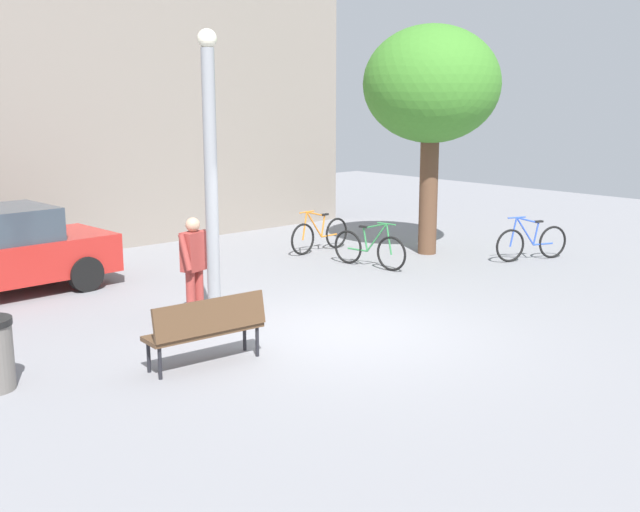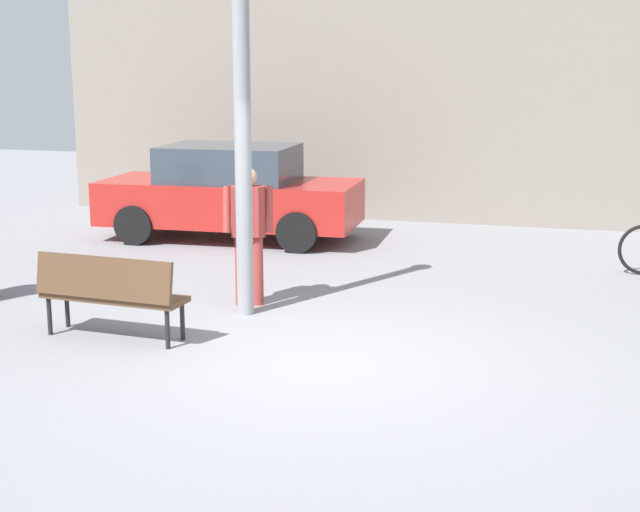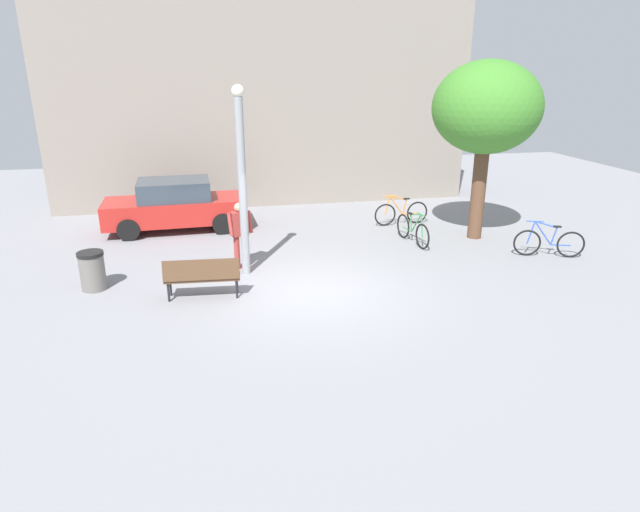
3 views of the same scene
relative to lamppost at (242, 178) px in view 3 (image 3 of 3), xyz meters
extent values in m
plane|color=gray|center=(1.33, -1.44, -2.34)|extent=(36.00, 36.00, 0.00)
cube|color=gray|center=(1.33, 7.64, 1.41)|extent=(14.75, 2.00, 7.51)
cylinder|color=gray|center=(0.00, 0.00, -0.27)|extent=(0.19, 0.19, 4.14)
sphere|color=#F2EACC|center=(0.00, 0.00, 1.92)|extent=(0.28, 0.28, 0.28)
cylinder|color=#9E3833|center=(0.00, 0.42, -1.92)|extent=(0.14, 0.14, 0.85)
cylinder|color=#9E3833|center=(-0.19, 0.36, -1.92)|extent=(0.14, 0.14, 0.85)
cube|color=#9E3833|center=(-0.09, 0.39, -1.19)|extent=(0.45, 0.33, 0.60)
sphere|color=tan|center=(-0.09, 0.39, -0.78)|extent=(0.22, 0.22, 0.22)
cylinder|color=#9E3833|center=(0.16, 0.41, -1.16)|extent=(0.15, 0.25, 0.55)
cylinder|color=#9E3833|center=(-0.32, 0.27, -1.16)|extent=(0.15, 0.25, 0.55)
cube|color=#513823|center=(-1.02, -1.25, -1.89)|extent=(1.63, 0.56, 0.06)
cube|color=#513823|center=(-1.03, -1.44, -1.64)|extent=(1.60, 0.25, 0.44)
cylinder|color=black|center=(-1.73, -1.04, -2.13)|extent=(0.05, 0.05, 0.42)
cylinder|color=black|center=(-0.29, -1.15, -2.13)|extent=(0.05, 0.05, 0.42)
cylinder|color=black|center=(-1.75, -1.36, -2.13)|extent=(0.05, 0.05, 0.42)
cylinder|color=black|center=(-0.31, -1.47, -2.13)|extent=(0.05, 0.05, 0.42)
cylinder|color=brown|center=(6.81, 1.61, -1.00)|extent=(0.41, 0.41, 2.68)
ellipsoid|color=#3C7D29|center=(6.81, 1.61, 1.37)|extent=(2.96, 2.96, 2.51)
torus|color=black|center=(4.90, 0.91, -1.99)|extent=(0.15, 0.71, 0.71)
torus|color=black|center=(4.73, 2.00, -1.99)|extent=(0.15, 0.71, 0.71)
cylinder|color=#338447|center=(4.84, 1.28, -1.70)|extent=(0.11, 0.50, 0.64)
cylinder|color=#338447|center=(4.83, 1.33, -1.47)|extent=(0.12, 0.58, 0.18)
cylinder|color=#338447|center=(4.80, 1.56, -1.78)|extent=(0.06, 0.14, 0.48)
cylinder|color=#338447|center=(4.77, 1.76, -2.01)|extent=(0.11, 0.50, 0.04)
cylinder|color=#338447|center=(4.89, 0.98, -1.70)|extent=(0.06, 0.17, 0.63)
cube|color=black|center=(4.79, 1.61, -1.51)|extent=(0.11, 0.21, 0.04)
cylinder|color=#338447|center=(4.88, 1.04, -1.39)|extent=(0.09, 0.44, 0.03)
torus|color=black|center=(4.62, 3.33, -1.99)|extent=(0.71, 0.10, 0.71)
torus|color=black|center=(5.71, 3.40, -1.99)|extent=(0.71, 0.10, 0.71)
cylinder|color=orange|center=(4.98, 3.35, -1.70)|extent=(0.50, 0.07, 0.64)
cylinder|color=orange|center=(5.03, 3.36, -1.47)|extent=(0.58, 0.08, 0.18)
cylinder|color=orange|center=(5.27, 3.37, -1.78)|extent=(0.14, 0.05, 0.48)
cylinder|color=orange|center=(5.47, 3.39, -2.01)|extent=(0.50, 0.07, 0.04)
cylinder|color=orange|center=(4.68, 3.33, -1.70)|extent=(0.17, 0.05, 0.63)
cube|color=black|center=(5.32, 3.38, -1.51)|extent=(0.21, 0.09, 0.04)
cylinder|color=orange|center=(4.75, 3.34, -1.39)|extent=(0.44, 0.06, 0.03)
torus|color=black|center=(7.40, -0.18, -1.99)|extent=(0.68, 0.29, 0.71)
torus|color=black|center=(8.43, -0.56, -1.99)|extent=(0.68, 0.29, 0.71)
cylinder|color=blue|center=(7.74, -0.31, -1.70)|extent=(0.48, 0.20, 0.64)
cylinder|color=blue|center=(7.79, -0.32, -1.47)|extent=(0.56, 0.23, 0.18)
cylinder|color=blue|center=(8.01, -0.40, -1.78)|extent=(0.14, 0.08, 0.48)
cylinder|color=blue|center=(8.20, -0.47, -2.01)|extent=(0.48, 0.20, 0.04)
cylinder|color=blue|center=(7.46, -0.21, -1.70)|extent=(0.17, 0.09, 0.63)
cube|color=black|center=(8.06, -0.42, -1.51)|extent=(0.22, 0.14, 0.04)
cylinder|color=blue|center=(7.52, -0.23, -1.39)|extent=(0.42, 0.18, 0.03)
cube|color=#AD231E|center=(-1.81, 4.22, -1.72)|extent=(4.27, 1.87, 0.70)
cube|color=#333D47|center=(-1.81, 4.22, -1.09)|extent=(2.16, 1.65, 0.60)
cylinder|color=black|center=(-0.49, 5.07, -2.02)|extent=(0.65, 0.25, 0.64)
cylinder|color=black|center=(-0.43, 3.48, -2.02)|extent=(0.65, 0.25, 0.64)
cylinder|color=black|center=(-3.19, 4.96, -2.02)|extent=(0.65, 0.25, 0.64)
cylinder|color=black|center=(-3.13, 3.36, -2.02)|extent=(0.65, 0.25, 0.64)
cylinder|color=#66605B|center=(-3.44, -0.32, -1.94)|extent=(0.54, 0.54, 0.81)
cylinder|color=black|center=(-3.44, -0.32, -1.50)|extent=(0.57, 0.57, 0.08)
camera|label=1|loc=(-6.41, -9.54, 1.13)|focal=43.73mm
camera|label=2|loc=(3.60, -9.67, 0.58)|focal=51.07mm
camera|label=3|loc=(-0.73, -12.37, 2.39)|focal=30.27mm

